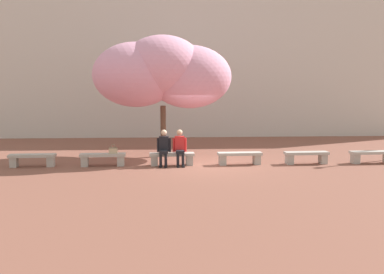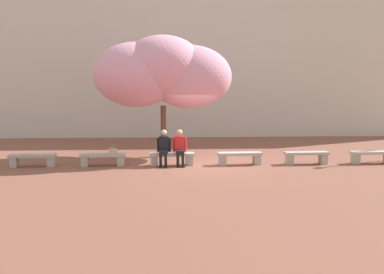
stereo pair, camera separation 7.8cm
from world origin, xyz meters
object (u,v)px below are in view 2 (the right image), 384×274
Objects in this scene: stone_bench_center at (172,157)px; stone_bench_near_east at (240,157)px; cherry_tree_main at (161,73)px; stone_bench_near_west at (103,158)px; person_seated_left at (164,146)px; stone_bench_east_end at (306,156)px; handbag at (113,150)px; stone_bench_far_east at (372,155)px; person_seated_right at (180,146)px; stone_bench_west_end at (33,158)px.

stone_bench_center is 1.00× the size of stone_bench_near_east.
cherry_tree_main is at bearing 142.02° from stone_bench_near_east.
stone_bench_near_west is 0.29× the size of cherry_tree_main.
stone_bench_near_east is 1.26× the size of person_seated_left.
handbag is (-7.02, 0.00, 0.28)m from stone_bench_east_end.
stone_bench_center is at bearing -180.00° from stone_bench_east_end.
stone_bench_near_west is 4.33m from cherry_tree_main.
stone_bench_near_east is at bearing 0.00° from stone_bench_center.
stone_bench_east_end and stone_bench_far_east have the same top height.
stone_bench_east_end is (2.47, 0.00, 0.00)m from stone_bench_near_east.
cherry_tree_main is at bearing 106.67° from person_seated_right.
stone_bench_near_west is 4.78× the size of handbag.
handbag is at bearing 179.96° from stone_bench_near_east.
stone_bench_far_east is 9.49m from handbag.
cherry_tree_main is (4.53, 2.24, 3.08)m from stone_bench_west_end.
person_seated_left is (-7.68, -0.05, 0.40)m from stone_bench_far_east.
cherry_tree_main is (-7.80, 2.24, 3.08)m from stone_bench_far_east.
person_seated_left is (-5.22, -0.05, 0.40)m from stone_bench_east_end.
person_seated_right is 3.81× the size of handbag.
stone_bench_center is 4.93m from stone_bench_east_end.
stone_bench_east_end is at bearing 0.59° from person_seated_left.
stone_bench_west_end is 1.00× the size of stone_bench_near_east.
stone_bench_east_end is at bearing 0.00° from stone_bench_center.
person_seated_left is 3.53m from cherry_tree_main.
stone_bench_near_west is at bearing 180.00° from stone_bench_far_east.
stone_bench_near_east is 1.00× the size of stone_bench_east_end.
stone_bench_near_west is 9.86m from stone_bench_far_east.
stone_bench_near_east is (7.40, 0.00, 0.00)m from stone_bench_west_end.
handbag is at bearing 178.63° from person_seated_right.
cherry_tree_main reaches higher than stone_bench_far_east.
handbag is (-2.09, 0.00, 0.28)m from stone_bench_center.
stone_bench_far_east is at bearing -16.02° from cherry_tree_main.
stone_bench_east_end is at bearing 0.00° from stone_bench_west_end.
stone_bench_east_end is at bearing 0.00° from stone_bench_near_west.
stone_bench_west_end is 1.00× the size of stone_bench_far_east.
stone_bench_near_east is (4.93, -0.00, 0.00)m from stone_bench_near_west.
stone_bench_near_east is at bearing -0.04° from handbag.
stone_bench_east_end is (7.40, 0.00, 0.00)m from stone_bench_near_west.
stone_bench_west_end is at bearing -179.94° from handbag.
stone_bench_near_east is 2.78m from person_seated_left.
stone_bench_far_east is (7.40, 0.00, 0.00)m from stone_bench_center.
stone_bench_near_east is at bearing 0.00° from stone_bench_west_end.
stone_bench_near_east is 1.26× the size of person_seated_right.
person_seated_right is 0.23× the size of cherry_tree_main.
person_seated_left is 0.57m from person_seated_right.
stone_bench_near_west is 4.93m from stone_bench_near_east.
stone_bench_near_west is 1.00× the size of stone_bench_east_end.
stone_bench_center is 3.83m from cherry_tree_main.
cherry_tree_main reaches higher than person_seated_right.
person_seated_left reaches higher than stone_bench_east_end.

